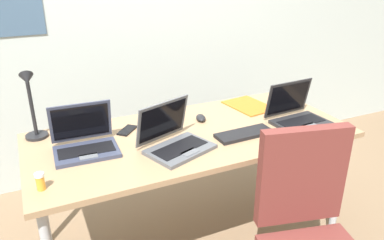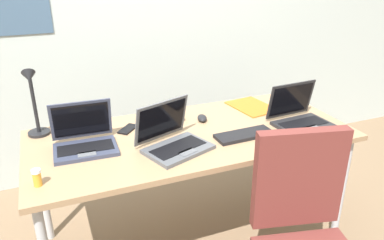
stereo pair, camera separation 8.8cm
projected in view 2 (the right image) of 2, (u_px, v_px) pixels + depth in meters
ground_plane at (192, 237)px, 2.43m from camera, size 12.00×12.00×0.00m
wall_back at (137, 8)px, 2.85m from camera, size 6.00×0.13×2.60m
desk at (192, 142)px, 2.16m from camera, size 1.80×0.80×0.74m
desk_lamp at (34, 103)px, 2.02m from camera, size 0.12×0.18×0.40m
laptop_near_mouse at (84, 140)px, 1.95m from camera, size 0.33×0.27×0.23m
laptop_near_lamp at (173, 140)px, 1.95m from camera, size 0.40×0.37×0.24m
laptop_center at (299, 117)px, 2.23m from camera, size 0.33×0.28×0.24m
external_keyboard at (244, 135)px, 2.09m from camera, size 0.33×0.13×0.02m
computer_mouse at (202, 118)px, 2.29m from camera, size 0.08×0.11×0.03m
cell_phone at (128, 129)px, 2.17m from camera, size 0.14×0.14×0.01m
pill_bottle at (37, 177)px, 1.63m from camera, size 0.04×0.04×0.08m
book_stack at (165, 115)px, 2.29m from camera, size 0.21×0.16×0.07m
paper_folder_center at (252, 107)px, 2.50m from camera, size 0.27×0.34×0.01m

